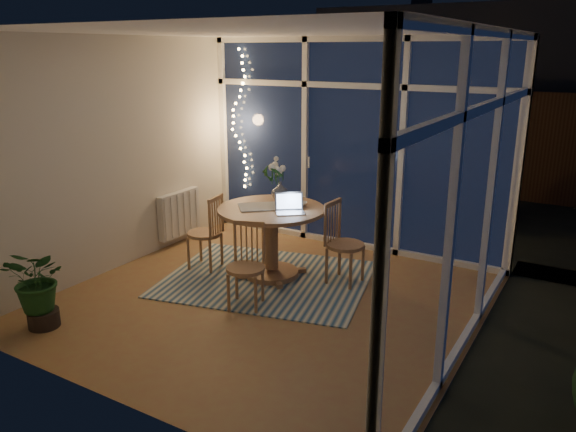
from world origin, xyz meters
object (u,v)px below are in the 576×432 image
Objects in this scene: laptop at (290,203)px; flower_vase at (280,191)px; chair_left at (204,232)px; potted_plant at (40,288)px; dining_table at (272,243)px; chair_right at (345,243)px; chair_front at (245,266)px.

laptop is 1.42× the size of flower_vase.
chair_left is 1.17m from laptop.
laptop is at bearing 54.22° from potted_plant.
dining_table is 1.28× the size of chair_right.
chair_front is at bearing -75.81° from dining_table.
potted_plant is at bearing -20.97° from chair_left.
dining_table is 0.82m from chair_left.
potted_plant is (-1.44, -2.00, -0.53)m from laptop.
laptop is (1.07, 0.11, 0.46)m from chair_left.
dining_table is at bearing 128.41° from laptop.
chair_right is at bearing 50.08° from potted_plant.
flower_vase is at bearing 86.71° from chair_right.
laptop is (-0.50, -0.32, 0.45)m from chair_right.
chair_right is 3.07× the size of laptop.
dining_table is at bearing -74.26° from flower_vase.
dining_table is 1.36× the size of chair_front.
potted_plant is (-1.94, -2.32, -0.08)m from chair_right.
laptop reaches higher than potted_plant.
dining_table is 5.57× the size of flower_vase.
chair_left is 1.04× the size of chair_front.
chair_front is (-0.58, -1.04, -0.03)m from chair_right.
dining_table is at bearing 110.59° from chair_right.
flower_vase is (-0.10, 0.34, 0.50)m from dining_table.
chair_left is 0.99m from flower_vase.
chair_front is 4.08× the size of flower_vase.
flower_vase is at bearing 85.54° from chair_front.
laptop is 0.56m from flower_vase.
chair_front is 2.87× the size of laptop.
chair_left reaches higher than dining_table.
laptop reaches higher than chair_front.
chair_left is at bearing 129.37° from chair_front.
chair_right is 0.99m from flower_vase.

